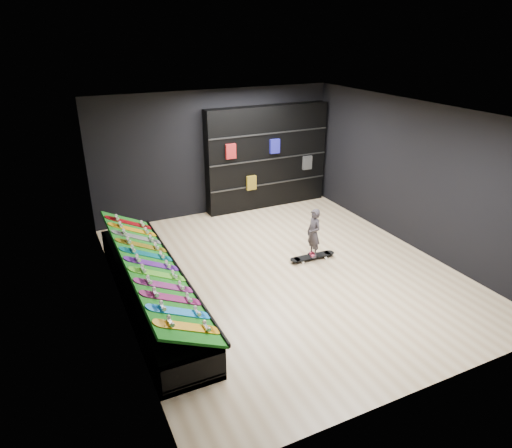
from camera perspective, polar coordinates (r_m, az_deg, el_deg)
name	(u,v)px	position (r m, az deg, el deg)	size (l,w,h in m)	color
floor	(284,271)	(8.81, 3.51, -5.89)	(6.00, 7.00, 0.01)	beige
ceiling	(288,113)	(7.80, 4.07, 13.72)	(6.00, 7.00, 0.01)	white
wall_back	(216,153)	(11.23, -5.03, 8.84)	(6.00, 0.02, 3.00)	black
wall_front	(433,292)	(5.69, 21.29, -7.87)	(6.00, 0.02, 3.00)	black
wall_left	(114,227)	(7.30, -17.30, -0.32)	(0.02, 7.00, 3.00)	black
wall_right	(414,176)	(9.94, 19.15, 5.70)	(0.02, 7.00, 3.00)	black
display_rack	(151,290)	(7.92, -13.00, -8.06)	(0.90, 4.50, 0.50)	black
turf_ramp	(151,265)	(7.70, -12.94, -5.06)	(1.00, 4.50, 0.04)	#0E5C0F
back_shelving	(267,157)	(11.63, 1.36, 8.33)	(3.21, 0.37, 2.57)	black
floor_skateboard	(312,257)	(9.25, 7.06, -4.18)	(0.98, 0.22, 0.09)	black
child	(313,242)	(9.10, 7.16, -2.28)	(0.23, 0.16, 0.60)	black
display_board_0	(188,327)	(6.11, -8.55, -12.59)	(0.98, 0.22, 0.09)	yellow
display_board_1	(179,312)	(6.41, -9.60, -10.75)	(0.98, 0.22, 0.09)	blue
display_board_2	(171,298)	(6.72, -10.54, -9.07)	(0.98, 0.22, 0.09)	#E5198C
display_board_3	(164,285)	(7.04, -11.39, -7.54)	(0.98, 0.22, 0.09)	#2626BF
display_board_4	(158,274)	(7.36, -12.17, -6.14)	(0.98, 0.22, 0.09)	green
display_board_5	(152,264)	(7.69, -12.87, -4.86)	(0.98, 0.22, 0.09)	purple
display_board_6	(147,254)	(8.02, -13.51, -3.69)	(0.98, 0.22, 0.09)	#0C8C99
display_board_7	(142,245)	(8.36, -14.10, -2.60)	(0.98, 0.22, 0.09)	yellow
display_board_8	(137,237)	(8.70, -14.64, -1.61)	(0.98, 0.22, 0.09)	black
display_board_9	(133,230)	(9.04, -15.14, -0.68)	(0.98, 0.22, 0.09)	orange
display_board_10	(129,223)	(9.39, -15.61, 0.17)	(0.98, 0.22, 0.09)	red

